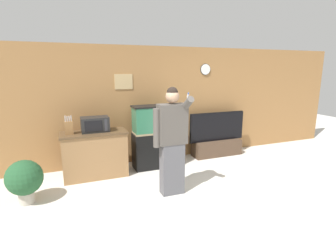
{
  "coord_description": "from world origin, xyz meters",
  "views": [
    {
      "loc": [
        -2.08,
        -3.14,
        2.11
      ],
      "look_at": [
        -0.32,
        1.36,
        1.05
      ],
      "focal_mm": 28.0,
      "sensor_mm": 36.0,
      "label": 1
    }
  ],
  "objects_px": {
    "knife_block": "(69,127)",
    "potted_plant": "(24,179)",
    "counter_island": "(95,154)",
    "microwave": "(95,124)",
    "aquarium_on_stand": "(155,137)",
    "tv_on_stand": "(217,143)",
    "person_standing": "(172,140)"
  },
  "relations": [
    {
      "from": "knife_block",
      "to": "potted_plant",
      "type": "height_order",
      "value": "knife_block"
    },
    {
      "from": "counter_island",
      "to": "potted_plant",
      "type": "bearing_deg",
      "value": -148.58
    },
    {
      "from": "microwave",
      "to": "potted_plant",
      "type": "relative_size",
      "value": 0.73
    },
    {
      "from": "knife_block",
      "to": "potted_plant",
      "type": "distance_m",
      "value": 1.17
    },
    {
      "from": "aquarium_on_stand",
      "to": "tv_on_stand",
      "type": "relative_size",
      "value": 0.92
    },
    {
      "from": "knife_block",
      "to": "aquarium_on_stand",
      "type": "height_order",
      "value": "aquarium_on_stand"
    },
    {
      "from": "microwave",
      "to": "person_standing",
      "type": "height_order",
      "value": "person_standing"
    },
    {
      "from": "knife_block",
      "to": "microwave",
      "type": "bearing_deg",
      "value": 5.63
    },
    {
      "from": "knife_block",
      "to": "aquarium_on_stand",
      "type": "xyz_separation_m",
      "value": [
        1.72,
        0.09,
        -0.36
      ]
    },
    {
      "from": "counter_island",
      "to": "person_standing",
      "type": "bearing_deg",
      "value": -47.21
    },
    {
      "from": "knife_block",
      "to": "person_standing",
      "type": "bearing_deg",
      "value": -37.4
    },
    {
      "from": "tv_on_stand",
      "to": "person_standing",
      "type": "bearing_deg",
      "value": -140.61
    },
    {
      "from": "tv_on_stand",
      "to": "knife_block",
      "type": "bearing_deg",
      "value": -175.21
    },
    {
      "from": "counter_island",
      "to": "tv_on_stand",
      "type": "relative_size",
      "value": 0.85
    },
    {
      "from": "aquarium_on_stand",
      "to": "person_standing",
      "type": "xyz_separation_m",
      "value": [
        -0.15,
        -1.3,
        0.27
      ]
    },
    {
      "from": "aquarium_on_stand",
      "to": "person_standing",
      "type": "height_order",
      "value": "person_standing"
    },
    {
      "from": "counter_island",
      "to": "microwave",
      "type": "relative_size",
      "value": 2.4
    },
    {
      "from": "tv_on_stand",
      "to": "potted_plant",
      "type": "distance_m",
      "value": 4.21
    },
    {
      "from": "aquarium_on_stand",
      "to": "counter_island",
      "type": "bearing_deg",
      "value": -176.79
    },
    {
      "from": "tv_on_stand",
      "to": "counter_island",
      "type": "bearing_deg",
      "value": -174.91
    },
    {
      "from": "potted_plant",
      "to": "tv_on_stand",
      "type": "bearing_deg",
      "value": 13.29
    },
    {
      "from": "tv_on_stand",
      "to": "person_standing",
      "type": "height_order",
      "value": "person_standing"
    },
    {
      "from": "counter_island",
      "to": "potted_plant",
      "type": "xyz_separation_m",
      "value": [
        -1.16,
        -0.71,
        -0.04
      ]
    },
    {
      "from": "microwave",
      "to": "aquarium_on_stand",
      "type": "xyz_separation_m",
      "value": [
        1.25,
        0.05,
        -0.38
      ]
    },
    {
      "from": "person_standing",
      "to": "counter_island",
      "type": "bearing_deg",
      "value": 132.79
    },
    {
      "from": "knife_block",
      "to": "person_standing",
      "type": "relative_size",
      "value": 0.19
    },
    {
      "from": "person_standing",
      "to": "potted_plant",
      "type": "bearing_deg",
      "value": 167.26
    },
    {
      "from": "potted_plant",
      "to": "counter_island",
      "type": "bearing_deg",
      "value": 31.42
    },
    {
      "from": "counter_island",
      "to": "aquarium_on_stand",
      "type": "height_order",
      "value": "aquarium_on_stand"
    },
    {
      "from": "microwave",
      "to": "aquarium_on_stand",
      "type": "height_order",
      "value": "aquarium_on_stand"
    },
    {
      "from": "aquarium_on_stand",
      "to": "potted_plant",
      "type": "xyz_separation_m",
      "value": [
        -2.44,
        -0.78,
        -0.26
      ]
    },
    {
      "from": "microwave",
      "to": "knife_block",
      "type": "relative_size",
      "value": 1.48
    }
  ]
}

